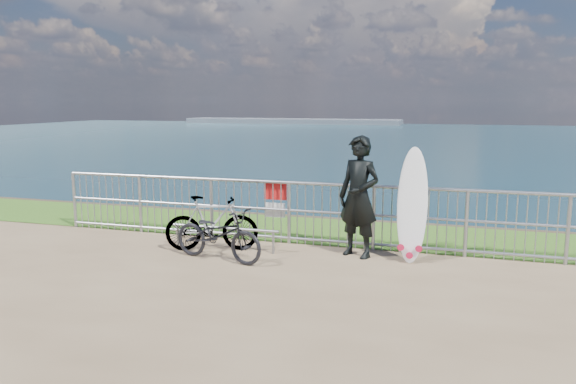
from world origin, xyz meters
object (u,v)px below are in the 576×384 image
(surfer, at_px, (359,197))
(surfboard, at_px, (412,209))
(bicycle_near, at_px, (218,234))
(bicycle_far, at_px, (212,223))

(surfer, xyz_separation_m, surfboard, (0.85, -0.02, -0.15))
(surfboard, distance_m, bicycle_near, 3.09)
(bicycle_near, relative_size, bicycle_far, 1.03)
(surfboard, xyz_separation_m, bicycle_near, (-2.94, -0.88, -0.41))
(surfer, bearing_deg, bicycle_near, -133.38)
(surfboard, relative_size, bicycle_far, 1.16)
(surfer, relative_size, bicycle_far, 1.26)
(surfboard, height_order, bicycle_far, surfboard)
(surfer, bearing_deg, bicycle_far, -147.80)
(surfboard, height_order, bicycle_near, surfboard)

